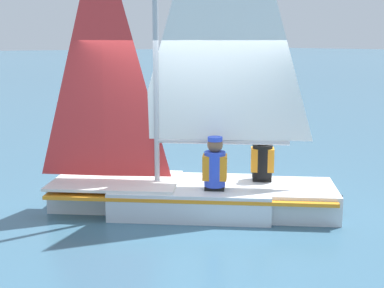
# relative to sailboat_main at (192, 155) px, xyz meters

# --- Properties ---
(ground_plane) EXTENTS (260.00, 260.00, 0.00)m
(ground_plane) POSITION_rel_sailboat_main_xyz_m (-0.00, 0.00, -0.84)
(ground_plane) COLOR #38607A
(sailboat_main) EXTENTS (3.99, 3.68, 5.61)m
(sailboat_main) POSITION_rel_sailboat_main_xyz_m (0.00, 0.00, 0.00)
(sailboat_main) COLOR silver
(sailboat_main) RESTS_ON ground_plane
(sailor_helm) EXTENTS (0.43, 0.42, 1.16)m
(sailor_helm) POSITION_rel_sailboat_main_xyz_m (-0.10, 0.43, -0.21)
(sailor_helm) COLOR black
(sailor_helm) RESTS_ON ground_plane
(sailor_crew) EXTENTS (0.43, 0.42, 1.16)m
(sailor_crew) POSITION_rel_sailboat_main_xyz_m (-0.99, 0.45, -0.21)
(sailor_crew) COLOR black
(sailor_crew) RESTS_ON ground_plane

